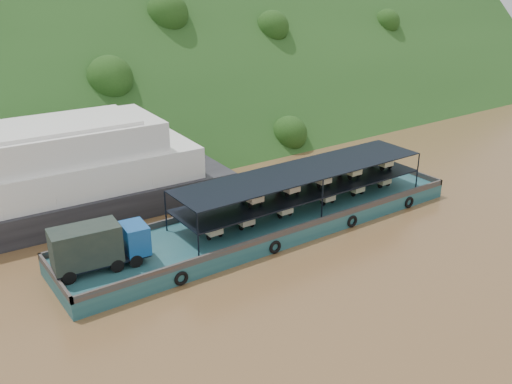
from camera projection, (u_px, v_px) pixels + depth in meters
ground at (297, 234)px, 46.33m from camera, size 160.00×160.00×0.00m
hillside at (123, 133)px, 73.65m from camera, size 140.00×39.60×39.60m
cargo_barge at (259, 221)px, 46.07m from camera, size 35.00×7.18×4.54m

